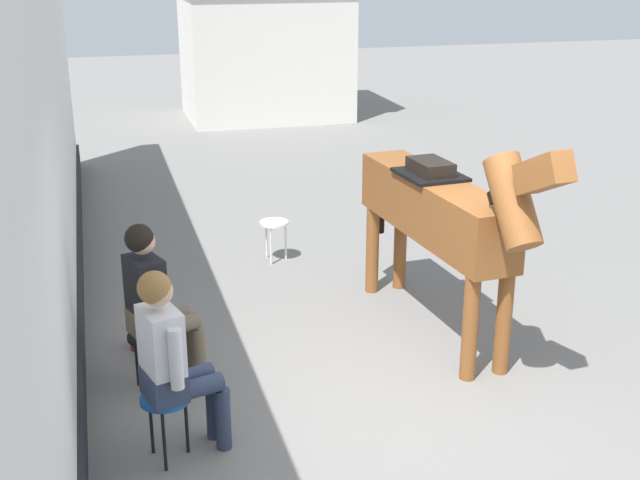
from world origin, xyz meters
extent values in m
plane|color=slate|center=(0.00, 3.00, 0.00)|extent=(40.00, 40.00, 0.00)
cube|color=white|center=(-2.55, 1.50, 1.70)|extent=(0.30, 14.00, 3.40)
cube|color=black|center=(-2.53, 1.50, 0.18)|extent=(0.34, 14.00, 0.36)
cube|color=silver|center=(1.40, 11.81, 1.30)|extent=(3.20, 2.40, 2.60)
cylinder|color=#194C99|center=(-1.82, -0.01, 0.46)|extent=(0.34, 0.34, 0.03)
cylinder|color=black|center=(-1.68, 0.03, 0.22)|extent=(0.02, 0.02, 0.45)
cylinder|color=black|center=(-1.92, 0.09, 0.22)|extent=(0.02, 0.02, 0.45)
cylinder|color=black|center=(-1.85, -0.14, 0.22)|extent=(0.02, 0.02, 0.45)
cube|color=#2D3851|center=(-1.82, -0.01, 0.58)|extent=(0.32, 0.37, 0.20)
cube|color=silver|center=(-1.82, -0.01, 0.90)|extent=(0.30, 0.39, 0.44)
sphere|color=tan|center=(-1.82, -0.01, 1.25)|extent=(0.20, 0.20, 0.20)
sphere|color=olive|center=(-1.84, -0.01, 1.28)|extent=(0.22, 0.22, 0.22)
cylinder|color=#2D3851|center=(-1.66, 0.12, 0.53)|extent=(0.40, 0.23, 0.13)
cylinder|color=#2D3851|center=(-1.47, 0.17, 0.23)|extent=(0.11, 0.11, 0.46)
cylinder|color=#2D3851|center=(-1.61, -0.03, 0.53)|extent=(0.40, 0.23, 0.13)
cylinder|color=#2D3851|center=(-1.43, 0.02, 0.23)|extent=(0.11, 0.11, 0.46)
cylinder|color=silver|center=(-1.85, 0.19, 0.85)|extent=(0.09, 0.09, 0.42)
cylinder|color=silver|center=(-1.75, -0.20, 0.85)|extent=(0.09, 0.09, 0.42)
cylinder|color=black|center=(-1.85, 0.98, 0.46)|extent=(0.34, 0.34, 0.03)
cylinder|color=black|center=(-1.71, 1.03, 0.22)|extent=(0.02, 0.02, 0.45)
cylinder|color=black|center=(-1.95, 1.07, 0.22)|extent=(0.02, 0.02, 0.45)
cylinder|color=black|center=(-1.87, 0.85, 0.22)|extent=(0.02, 0.02, 0.45)
cube|color=brown|center=(-1.85, 0.98, 0.58)|extent=(0.33, 0.38, 0.20)
cube|color=black|center=(-1.85, 0.98, 0.90)|extent=(0.32, 0.39, 0.44)
sphere|color=tan|center=(-1.85, 0.98, 1.25)|extent=(0.20, 0.20, 0.20)
sphere|color=black|center=(-1.86, 0.98, 1.28)|extent=(0.22, 0.22, 0.22)
cylinder|color=brown|center=(-1.69, 1.12, 0.53)|extent=(0.40, 0.25, 0.13)
cylinder|color=brown|center=(-1.51, 1.19, 0.23)|extent=(0.11, 0.11, 0.46)
cylinder|color=brown|center=(-1.64, 0.97, 0.53)|extent=(0.40, 0.25, 0.13)
cylinder|color=brown|center=(-1.46, 1.04, 0.23)|extent=(0.11, 0.11, 0.46)
cylinder|color=black|center=(-1.89, 1.18, 0.85)|extent=(0.09, 0.09, 0.42)
cylinder|color=black|center=(-1.76, 0.80, 0.85)|extent=(0.09, 0.09, 0.42)
cube|color=brown|center=(0.72, 1.46, 1.16)|extent=(0.62, 2.23, 0.52)
cylinder|color=brown|center=(0.95, 0.49, 0.45)|extent=(0.13, 0.13, 0.90)
cylinder|color=brown|center=(0.64, 0.47, 0.45)|extent=(0.13, 0.13, 0.90)
cylinder|color=brown|center=(0.79, 2.43, 0.45)|extent=(0.13, 0.13, 0.90)
cylinder|color=brown|center=(0.49, 2.40, 0.45)|extent=(0.13, 0.13, 0.90)
cylinder|color=brown|center=(0.82, 0.26, 1.55)|extent=(0.33, 0.65, 0.73)
cube|color=brown|center=(0.85, -0.08, 1.86)|extent=(0.22, 0.54, 0.40)
cube|color=black|center=(0.82, 0.28, 1.69)|extent=(0.09, 0.63, 0.48)
cylinder|color=black|center=(0.62, 2.59, 0.89)|extent=(0.11, 0.11, 0.65)
cube|color=black|center=(0.71, 1.56, 1.44)|extent=(0.55, 0.64, 0.03)
cube|color=black|center=(0.71, 1.56, 1.51)|extent=(0.32, 0.46, 0.12)
cylinder|color=white|center=(-0.28, 3.53, 0.45)|extent=(0.32, 0.32, 0.03)
cylinder|color=silver|center=(-0.15, 3.53, 0.22)|extent=(0.02, 0.02, 0.43)
cylinder|color=silver|center=(-0.34, 3.64, 0.22)|extent=(0.02, 0.02, 0.43)
cylinder|color=silver|center=(-0.34, 3.42, 0.22)|extent=(0.02, 0.02, 0.43)
cube|color=maroon|center=(-1.82, 1.67, 0.10)|extent=(0.30, 0.25, 0.20)
camera|label=1|loc=(-2.13, -4.97, 3.33)|focal=46.37mm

